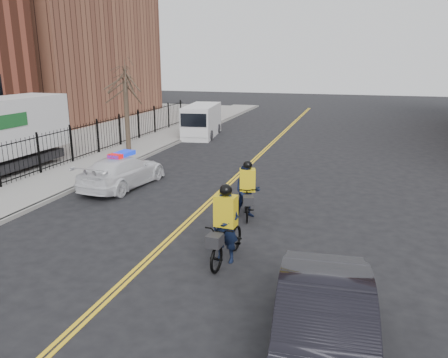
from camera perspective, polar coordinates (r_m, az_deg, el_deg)
The scene contains 13 objects.
ground at distance 14.79m, azimuth -5.11°, elevation -6.01°, with size 120.00×120.00×0.00m, color black.
center_line_left at distance 22.08m, azimuth 2.44°, elevation 1.27°, with size 0.10×60.00×0.01m, color yellow.
center_line_right at distance 22.04m, azimuth 2.84°, elevation 1.24°, with size 0.10×60.00×0.01m, color yellow.
sidewalk at distance 24.92m, azimuth -14.32°, elevation 2.60°, with size 3.00×60.00×0.15m, color gray.
curb at distance 24.18m, azimuth -11.27°, elevation 2.40°, with size 0.20×60.00×0.15m, color gray.
iron_fence at distance 25.54m, azimuth -17.36°, elevation 4.80°, with size 0.12×28.00×2.00m, color black, non-canonical shape.
warehouse_far at distance 46.37m, azimuth -21.53°, elevation 16.35°, with size 14.00×18.00×14.00m, color brown.
street_tree at distance 26.19m, azimuth -12.75°, elevation 10.96°, with size 3.20×3.20×4.80m.
police_cruiser at distance 19.41m, azimuth -13.09°, elevation 0.98°, with size 2.37×4.87×1.52m.
dark_sedan at distance 8.31m, azimuth 12.89°, elevation -18.46°, with size 1.70×4.87×1.61m, color black.
cargo_van at distance 31.56m, azimuth -2.98°, elevation 7.54°, with size 2.64×5.54×2.23m.
cyclist_near at distance 11.95m, azimuth 0.21°, elevation -7.32°, with size 0.95×2.30×2.20m.
cyclist_far at distance 15.23m, azimuth 3.05°, elevation -2.12°, with size 1.12×2.10×2.04m.
Camera 1 is at (5.25, -12.74, 5.38)m, focal length 35.00 mm.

